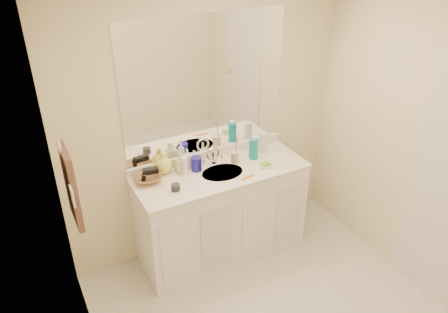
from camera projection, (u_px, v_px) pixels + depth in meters
ceiling at (313, 8)px, 2.23m from camera, size 2.60×2.60×0.02m
wall_back at (207, 126)px, 3.82m from camera, size 2.60×0.02×2.40m
wall_left at (92, 269)px, 2.28m from camera, size 0.02×2.60×2.40m
wall_right at (433, 155)px, 3.35m from camera, size 0.02×2.60×2.40m
vanity_cabinet at (221, 214)px, 3.98m from camera, size 1.50×0.55×0.85m
countertop at (221, 173)px, 3.77m from camera, size 1.52×0.57×0.03m
backsplash at (208, 154)px, 3.94m from camera, size 1.52×0.03×0.08m
sink_basin at (222, 173)px, 3.75m from camera, size 0.37×0.37×0.02m
faucet at (213, 158)px, 3.86m from camera, size 0.02×0.02×0.11m
mirror at (206, 87)px, 3.64m from camera, size 1.48×0.01×1.20m
blue_mug at (196, 164)px, 3.75m from camera, size 0.12×0.12×0.13m
tan_cup at (235, 157)px, 3.88m from camera, size 0.08×0.08×0.10m
toothbrush at (236, 147)px, 3.83m from camera, size 0.01×0.04×0.20m
mouthwash_bottle at (254, 149)px, 3.91m from camera, size 0.11×0.11×0.19m
clear_pump_bottle at (263, 142)px, 4.02m from camera, size 0.07×0.07×0.19m
soap_dish at (266, 165)px, 3.83m from camera, size 0.13×0.12×0.01m
green_soap at (266, 164)px, 3.82m from camera, size 0.08×0.06×0.03m
orange_comb at (248, 177)px, 3.67m from camera, size 0.13×0.05×0.01m
dark_jar at (176, 187)px, 3.49m from camera, size 0.10×0.10×0.05m
extra_white_bottle at (185, 166)px, 3.68m from camera, size 0.06×0.06×0.16m
soap_bottle_white at (187, 159)px, 3.77m from camera, size 0.09×0.09×0.18m
soap_bottle_cream at (180, 162)px, 3.71m from camera, size 0.08×0.09×0.18m
soap_bottle_yellow at (163, 162)px, 3.70m from camera, size 0.15×0.15×0.19m
wicker_basket at (149, 178)px, 3.61m from camera, size 0.25×0.25×0.05m
hair_dryer at (150, 171)px, 3.59m from camera, size 0.14×0.08×0.06m
towel_ring at (59, 147)px, 2.72m from camera, size 0.01×0.11×0.11m
hand_towel at (71, 186)px, 2.87m from camera, size 0.04×0.32×0.55m
switch_plate at (72, 196)px, 2.69m from camera, size 0.01×0.08×0.13m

